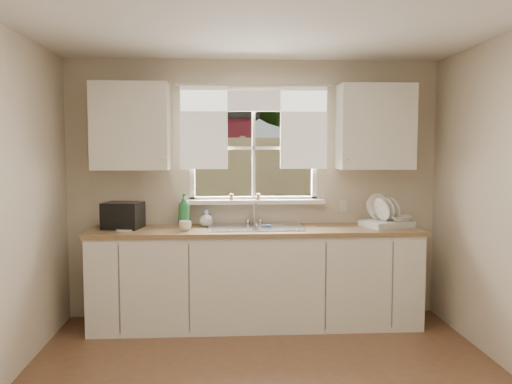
{
  "coord_description": "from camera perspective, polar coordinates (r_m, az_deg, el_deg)",
  "views": [
    {
      "loc": [
        -0.31,
        -3.27,
        1.66
      ],
      "look_at": [
        0.0,
        1.65,
        1.25
      ],
      "focal_mm": 38.0,
      "sensor_mm": 36.0,
      "label": 1
    }
  ],
  "objects": [
    {
      "name": "curtains",
      "position": [
        5.24,
        -0.2,
        7.75
      ],
      "size": [
        1.5,
        0.03,
        0.81
      ],
      "color": "white",
      "rests_on": "room_walls"
    },
    {
      "name": "black_appliance",
      "position": [
        5.15,
        -13.81,
        -2.4
      ],
      "size": [
        0.38,
        0.35,
        0.24
      ],
      "primitive_type": "cube",
      "rotation": [
        0.0,
        0.0,
        -0.2
      ],
      "color": "black",
      "rests_on": "countertop"
    },
    {
      "name": "ceiling",
      "position": [
        3.39,
        1.83,
        19.08
      ],
      "size": [
        3.6,
        4.0,
        0.02
      ],
      "primitive_type": "cube",
      "color": "silver",
      "rests_on": "room_walls"
    },
    {
      "name": "dish_rack",
      "position": [
        5.27,
        13.51,
        -2.83
      ],
      "size": [
        0.52,
        0.46,
        0.3
      ],
      "color": "silver",
      "rests_on": "countertop"
    },
    {
      "name": "upper_cabinet_right",
      "position": [
        5.3,
        12.47,
        6.7
      ],
      "size": [
        0.7,
        0.33,
        0.8
      ],
      "primitive_type": "cube",
      "color": "white",
      "rests_on": "room_walls"
    },
    {
      "name": "sink",
      "position": [
        5.06,
        -0.04,
        -4.6
      ],
      "size": [
        0.88,
        0.52,
        0.4
      ],
      "color": "#B7B7BC",
      "rests_on": "countertop"
    },
    {
      "name": "wall_outlet",
      "position": [
        5.42,
        9.11,
        -1.45
      ],
      "size": [
        0.08,
        0.01,
        0.12
      ],
      "primitive_type": "cube",
      "color": "beige",
      "rests_on": "room_walls"
    },
    {
      "name": "room_walls",
      "position": [
        3.25,
        1.87,
        -2.74
      ],
      "size": [
        3.62,
        4.02,
        2.5
      ],
      "color": "beige",
      "rests_on": "ground"
    },
    {
      "name": "cup",
      "position": [
        4.92,
        -7.48,
        -3.53
      ],
      "size": [
        0.13,
        0.13,
        0.09
      ],
      "primitive_type": "imported",
      "rotation": [
        0.0,
        0.0,
        0.18
      ],
      "color": "white",
      "rests_on": "countertop"
    },
    {
      "name": "countertop",
      "position": [
        5.02,
        -0.02,
        -4.07
      ],
      "size": [
        3.04,
        0.65,
        0.04
      ],
      "primitive_type": "cube",
      "color": "olive",
      "rests_on": "base_cabinets"
    },
    {
      "name": "soap_bottle_c",
      "position": [
        5.15,
        -5.25,
        -2.75
      ],
      "size": [
        0.13,
        0.13,
        0.16
      ],
      "primitive_type": "imported",
      "rotation": [
        0.0,
        0.0,
        -0.03
      ],
      "color": "beige",
      "rests_on": "countertop"
    },
    {
      "name": "bowl",
      "position": [
        5.25,
        14.93,
        -2.71
      ],
      "size": [
        0.22,
        0.22,
        0.05
      ],
      "primitive_type": "imported",
      "rotation": [
        0.0,
        0.0,
        0.07
      ],
      "color": "silver",
      "rests_on": "dish_rack"
    },
    {
      "name": "sill_jars",
      "position": [
        5.24,
        -1.18,
        -0.5
      ],
      "size": [
        0.3,
        0.04,
        0.06
      ],
      "color": "brown",
      "rests_on": "window"
    },
    {
      "name": "backyard",
      "position": [
        11.86,
        0.79,
        13.5
      ],
      "size": [
        20.0,
        10.0,
        6.13
      ],
      "color": "#335421",
      "rests_on": "ground"
    },
    {
      "name": "upper_cabinet_left",
      "position": [
        5.17,
        -13.04,
        6.74
      ],
      "size": [
        0.7,
        0.33,
        0.8
      ],
      "primitive_type": "cube",
      "color": "white",
      "rests_on": "room_walls"
    },
    {
      "name": "soap_bottle_b",
      "position": [
        5.2,
        -5.23,
        -2.62
      ],
      "size": [
        0.09,
        0.09,
        0.17
      ],
      "primitive_type": "imported",
      "rotation": [
        0.0,
        0.0,
        -0.22
      ],
      "color": "#2F5CB0",
      "rests_on": "countertop"
    },
    {
      "name": "soap_bottle_a",
      "position": [
        5.17,
        -7.57,
        -1.9
      ],
      "size": [
        0.16,
        0.16,
        0.31
      ],
      "primitive_type": "imported",
      "rotation": [
        0.0,
        0.0,
        0.42
      ],
      "color": "#297E41",
      "rests_on": "countertop"
    },
    {
      "name": "base_cabinets",
      "position": [
        5.11,
        -0.02,
        -9.12
      ],
      "size": [
        3.0,
        0.62,
        0.87
      ],
      "primitive_type": "cube",
      "color": "white",
      "rests_on": "ground"
    },
    {
      "name": "window",
      "position": [
        5.28,
        -0.24,
        2.86
      ],
      "size": [
        1.38,
        0.16,
        1.06
      ],
      "color": "white",
      "rests_on": "room_walls"
    },
    {
      "name": "saucer",
      "position": [
        5.02,
        -13.67,
        -3.9
      ],
      "size": [
        0.15,
        0.15,
        0.01
      ],
      "primitive_type": "cylinder",
      "color": "white",
      "rests_on": "countertop"
    }
  ]
}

